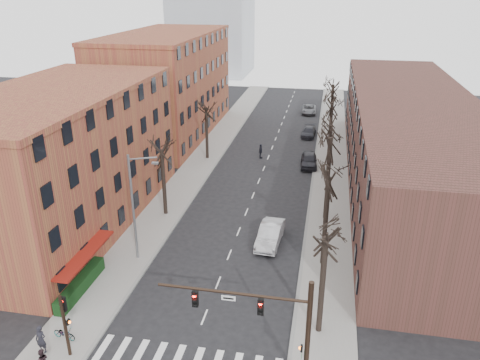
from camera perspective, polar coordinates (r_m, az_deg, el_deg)
The scene contains 26 objects.
ground at distance 30.02m, azimuth -6.48°, elevation -21.01°, with size 160.00×160.00×0.00m, color black.
sidewalk_left at distance 61.13m, azimuth -4.12°, elevation 3.01°, with size 4.00×90.00×0.15m, color gray.
sidewalk_right at distance 59.23m, azimuth 11.03°, elevation 1.97°, with size 4.00×90.00×0.15m, color gray.
building_left_near at distance 44.88m, azimuth -20.94°, elevation 2.11°, with size 12.00×26.00×12.00m, color brown.
building_left_far at distance 69.90m, azimuth -8.83°, elevation 11.22°, with size 12.00×28.00×14.00m, color brown.
building_right at distance 53.63m, azimuth 19.94°, elevation 4.37°, with size 12.00×50.00×10.00m, color #4A2822.
awning_left at distance 37.50m, azimuth -17.86°, elevation -11.99°, with size 1.20×7.00×0.15m, color maroon.
hedge at distance 36.49m, azimuth -18.86°, elevation -11.97°, with size 0.80×6.00×1.00m, color #123312.
tree_right_a at distance 32.09m, azimuth 9.53°, elevation -17.78°, with size 5.20×5.20×10.00m, color black, non-canonical shape.
tree_right_b at distance 38.55m, azimuth 9.98°, elevation -10.09°, with size 5.20×5.20×10.80m, color black, non-canonical shape.
tree_right_c at distance 45.50m, azimuth 10.28°, elevation -4.68°, with size 5.20×5.20×11.60m, color black, non-canonical shape.
tree_right_d at distance 52.75m, azimuth 10.50°, elevation -0.73°, with size 5.20×5.20×10.00m, color black, non-canonical shape.
tree_right_e at distance 60.19m, azimuth 10.66°, elevation 2.26°, with size 5.20×5.20×10.80m, color black, non-canonical shape.
tree_right_f at distance 67.75m, azimuth 10.79°, elevation 4.59°, with size 5.20×5.20×11.60m, color black, non-canonical shape.
tree_left_a at distance 46.15m, azimuth -9.01°, elevation -4.17°, with size 5.20×5.20×9.50m, color black, non-canonical shape.
tree_left_b at distance 60.15m, azimuth -3.99°, elevation 2.60°, with size 5.20×5.20×9.50m, color black, non-canonical shape.
signal_mast_arm at distance 25.49m, azimuth 4.72°, elevation -17.09°, with size 8.14×0.30×7.20m.
signal_pole_left at distance 30.18m, azimuth -20.57°, elevation -15.78°, with size 0.47×0.44×4.40m.
streetlight at distance 37.13m, azimuth -12.72°, elevation -2.81°, with size 2.45×0.22×9.03m.
silver_sedan at distance 40.50m, azimuth 3.70°, elevation -6.63°, with size 1.79×5.14×1.69m, color #AFB1B6.
parked_car_near at distance 57.84m, azimuth 8.40°, elevation 2.43°, with size 1.94×4.82×1.64m, color black.
parked_car_mid at distance 69.58m, azimuth 8.37°, elevation 5.80°, with size 1.84×4.51×1.31m, color #212229.
parked_car_far at distance 82.48m, azimuth 8.42°, elevation 8.51°, with size 2.31×5.01×1.39m, color slate.
pedestrian_a at distance 31.84m, azimuth -23.10°, elevation -17.45°, with size 0.68×0.45×1.86m, color black.
pedestrian_crossing at distance 59.93m, azimuth 2.52°, elevation 3.52°, with size 1.11×0.46×1.89m, color black.
bicycle at distance 32.63m, azimuth -20.64°, elevation -17.09°, with size 0.54×1.56×0.82m, color gray.
Camera 1 is at (7.18, -20.51, 20.71)m, focal length 35.00 mm.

